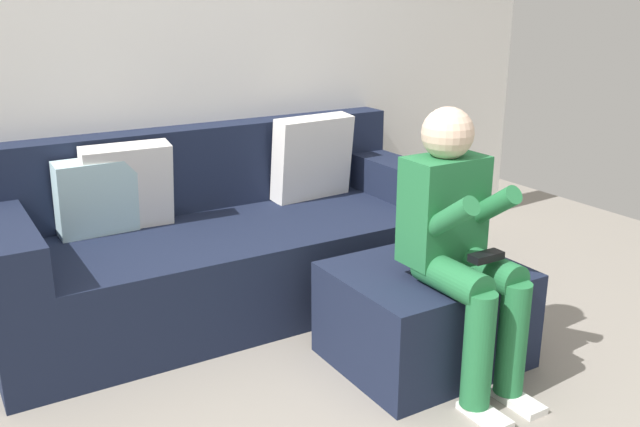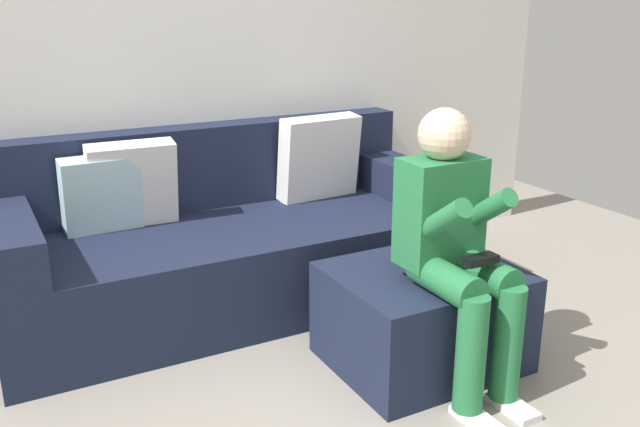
# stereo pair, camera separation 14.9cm
# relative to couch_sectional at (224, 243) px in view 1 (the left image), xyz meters

# --- Properties ---
(wall_back) EXTENTS (5.02, 0.10, 2.50)m
(wall_back) POSITION_rel_couch_sectional_xyz_m (-0.12, 0.45, 0.92)
(wall_back) COLOR white
(wall_back) RESTS_ON ground_plane
(couch_sectional) EXTENTS (2.34, 0.94, 0.93)m
(couch_sectional) POSITION_rel_couch_sectional_xyz_m (0.00, 0.00, 0.00)
(couch_sectional) COLOR #192138
(couch_sectional) RESTS_ON ground_plane
(ottoman) EXTENTS (0.78, 0.65, 0.44)m
(ottoman) POSITION_rel_couch_sectional_xyz_m (0.51, -1.02, -0.12)
(ottoman) COLOR #192138
(ottoman) RESTS_ON ground_plane
(person_seated) EXTENTS (0.33, 0.62, 1.15)m
(person_seated) POSITION_rel_couch_sectional_xyz_m (0.51, -1.21, 0.30)
(person_seated) COLOR #26723F
(person_seated) RESTS_ON ground_plane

